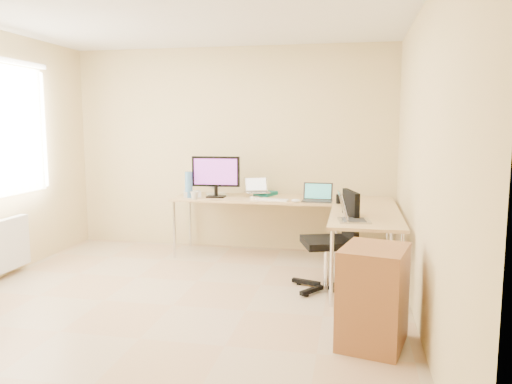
% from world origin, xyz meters
% --- Properties ---
extents(floor, '(4.50, 4.50, 0.00)m').
position_xyz_m(floor, '(0.00, 0.00, 0.00)').
color(floor, tan).
rests_on(floor, ground).
extents(ceiling, '(4.50, 4.50, 0.00)m').
position_xyz_m(ceiling, '(0.00, 0.00, 2.60)').
color(ceiling, white).
rests_on(ceiling, ground).
extents(wall_back, '(4.50, 0.00, 4.50)m').
position_xyz_m(wall_back, '(0.00, 2.25, 1.30)').
color(wall_back, beige).
rests_on(wall_back, ground).
extents(wall_right, '(0.00, 4.50, 4.50)m').
position_xyz_m(wall_right, '(2.10, 0.00, 1.30)').
color(wall_right, beige).
rests_on(wall_right, ground).
extents(desk_main, '(2.65, 0.70, 0.73)m').
position_xyz_m(desk_main, '(0.72, 1.85, 0.36)').
color(desk_main, tan).
rests_on(desk_main, ground).
extents(desk_return, '(0.70, 1.30, 0.73)m').
position_xyz_m(desk_return, '(1.70, 0.85, 0.36)').
color(desk_return, tan).
rests_on(desk_return, ground).
extents(monitor, '(0.60, 0.21, 0.51)m').
position_xyz_m(monitor, '(-0.08, 1.77, 0.98)').
color(monitor, black).
rests_on(monitor, desk_main).
extents(book_stack, '(0.29, 0.33, 0.05)m').
position_xyz_m(book_stack, '(0.49, 2.05, 0.75)').
color(book_stack, '#0F675F').
rests_on(book_stack, desk_main).
extents(laptop_center, '(0.36, 0.33, 0.19)m').
position_xyz_m(laptop_center, '(0.40, 1.93, 0.87)').
color(laptop_center, silver).
rests_on(laptop_center, desk_main).
extents(laptop_black, '(0.35, 0.26, 0.22)m').
position_xyz_m(laptop_black, '(1.16, 1.66, 0.84)').
color(laptop_black, '#272525').
rests_on(laptop_black, desk_main).
extents(keyboard, '(0.40, 0.16, 0.02)m').
position_xyz_m(keyboard, '(0.63, 1.65, 0.74)').
color(keyboard, white).
rests_on(keyboard, desk_main).
extents(mouse, '(0.12, 0.09, 0.04)m').
position_xyz_m(mouse, '(0.93, 1.55, 0.75)').
color(mouse, white).
rests_on(mouse, desk_main).
extents(mug, '(0.12, 0.12, 0.09)m').
position_xyz_m(mug, '(-0.29, 1.55, 0.78)').
color(mug, beige).
rests_on(mug, desk_main).
extents(cd_stack, '(0.14, 0.14, 0.03)m').
position_xyz_m(cd_stack, '(0.40, 1.77, 0.74)').
color(cd_stack, white).
rests_on(cd_stack, desk_main).
extents(water_bottle, '(0.11, 0.11, 0.32)m').
position_xyz_m(water_bottle, '(-0.40, 1.68, 0.89)').
color(water_bottle, '#4B85BD').
rests_on(water_bottle, desk_main).
extents(papers, '(0.36, 0.41, 0.01)m').
position_xyz_m(papers, '(-0.13, 1.98, 0.73)').
color(papers, beige).
rests_on(papers, desk_main).
extents(white_box, '(0.24, 0.22, 0.07)m').
position_xyz_m(white_box, '(-0.37, 1.74, 0.77)').
color(white_box, silver).
rests_on(white_box, desk_main).
extents(desk_fan, '(0.22, 0.22, 0.26)m').
position_xyz_m(desk_fan, '(-0.13, 1.95, 0.86)').
color(desk_fan, silver).
rests_on(desk_fan, desk_main).
extents(black_cup, '(0.08, 0.08, 0.10)m').
position_xyz_m(black_cup, '(1.41, 1.55, 0.78)').
color(black_cup, black).
rests_on(black_cup, desk_main).
extents(laptop_return, '(0.37, 0.31, 0.22)m').
position_xyz_m(laptop_return, '(1.59, 0.52, 0.84)').
color(laptop_return, '#B1B1B1').
rests_on(laptop_return, desk_return).
extents(office_chair, '(0.74, 0.74, 0.99)m').
position_xyz_m(office_chair, '(1.33, 0.71, 0.50)').
color(office_chair, black).
rests_on(office_chair, ground).
extents(cabinet, '(0.56, 0.63, 0.75)m').
position_xyz_m(cabinet, '(1.74, -0.47, 0.36)').
color(cabinet, '#A76F46').
rests_on(cabinet, ground).
extents(radiator, '(0.09, 0.80, 0.55)m').
position_xyz_m(radiator, '(-2.03, 0.40, 0.35)').
color(radiator, white).
rests_on(radiator, ground).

